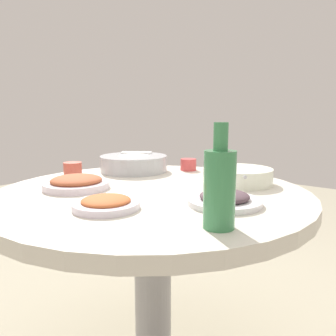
% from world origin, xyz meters
% --- Properties ---
extents(round_dining_table, '(1.13, 1.13, 0.76)m').
position_xyz_m(round_dining_table, '(0.00, 0.00, 0.63)').
color(round_dining_table, '#99999E').
rests_on(round_dining_table, ground).
extents(rice_bowl, '(0.32, 0.32, 0.08)m').
position_xyz_m(rice_bowl, '(0.24, 0.32, 0.80)').
color(rice_bowl, '#B2B5BA').
rests_on(rice_bowl, round_dining_table).
extents(soup_bowl, '(0.26, 0.26, 0.06)m').
position_xyz_m(soup_bowl, '(0.29, -0.20, 0.79)').
color(soup_bowl, white).
rests_on(soup_bowl, round_dining_table).
extents(dish_stirfry, '(0.24, 0.24, 0.05)m').
position_xyz_m(dish_stirfry, '(-0.16, 0.23, 0.78)').
color(dish_stirfry, silver).
rests_on(dish_stirfry, round_dining_table).
extents(dish_tofu_braise, '(0.20, 0.20, 0.04)m').
position_xyz_m(dish_tofu_braise, '(-0.26, -0.05, 0.77)').
color(dish_tofu_braise, silver).
rests_on(dish_tofu_braise, round_dining_table).
extents(dish_eggplant, '(0.23, 0.23, 0.04)m').
position_xyz_m(dish_eggplant, '(-0.01, -0.30, 0.78)').
color(dish_eggplant, silver).
rests_on(dish_eggplant, round_dining_table).
extents(green_bottle, '(0.08, 0.08, 0.25)m').
position_xyz_m(green_bottle, '(-0.21, -0.39, 0.86)').
color(green_bottle, '#39824E').
rests_on(green_bottle, round_dining_table).
extents(tea_cup_near, '(0.08, 0.08, 0.06)m').
position_xyz_m(tea_cup_near, '(-0.02, 0.44, 0.79)').
color(tea_cup_near, '#C6503E').
rests_on(tea_cup_near, round_dining_table).
extents(tea_cup_far, '(0.08, 0.08, 0.06)m').
position_xyz_m(tea_cup_far, '(0.42, 0.13, 0.79)').
color(tea_cup_far, '#CE4545').
rests_on(tea_cup_far, round_dining_table).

